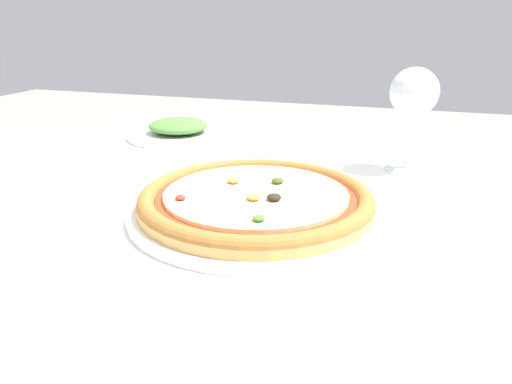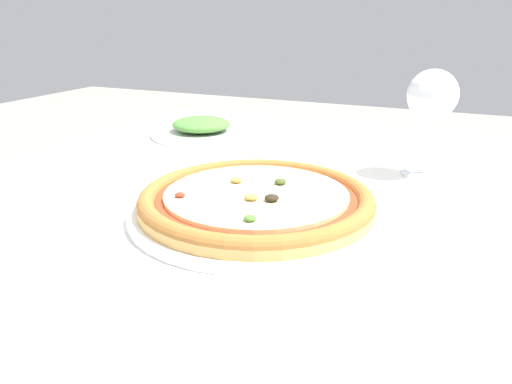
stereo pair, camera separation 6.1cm
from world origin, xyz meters
The scene contains 5 objects.
dining_table centered at (0.00, 0.00, 0.67)m, with size 1.43×1.04×0.75m.
pizza_plate centered at (-0.23, -0.06, 0.77)m, with size 0.32×0.32×0.04m.
fork centered at (-0.47, -0.23, 0.75)m, with size 0.03×0.17×0.00m.
wine_glass_far_left centered at (-0.06, 0.19, 0.87)m, with size 0.07×0.07×0.16m.
side_plate centered at (-0.50, 0.28, 0.77)m, with size 0.20×0.20×0.04m.
Camera 2 is at (0.00, -0.59, 0.99)m, focal length 35.00 mm.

